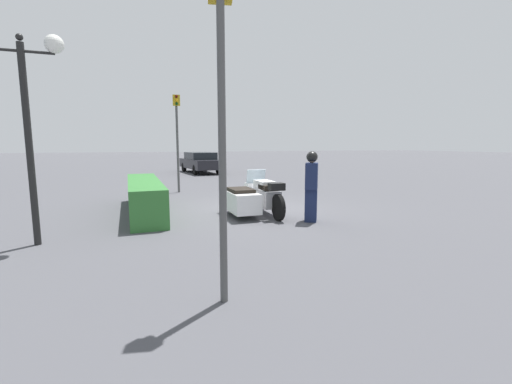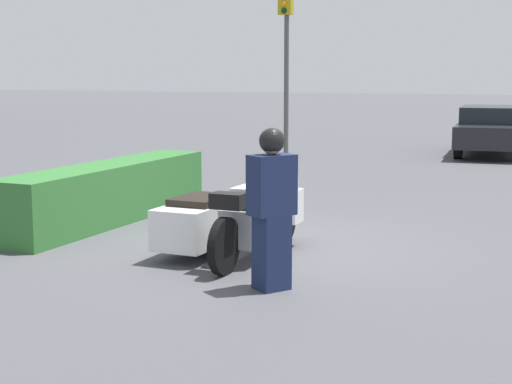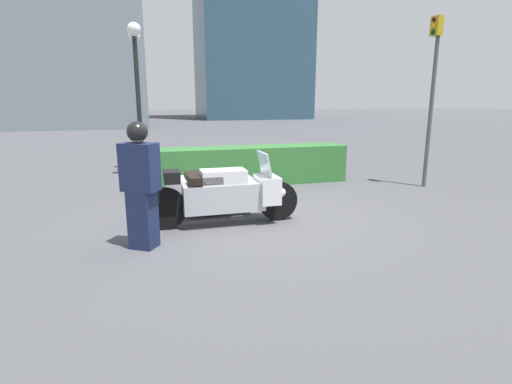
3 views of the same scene
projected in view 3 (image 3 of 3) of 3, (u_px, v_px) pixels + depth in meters
ground_plane at (259, 218)px, 6.85m from camera, size 160.00×160.00×0.00m
police_motorcycle at (221, 191)px, 6.76m from camera, size 2.50×1.34×1.16m
officer_rider at (141, 183)px, 5.29m from camera, size 0.54×0.49×1.71m
hedge_bush_curbside at (252, 165)px, 9.60m from camera, size 4.61×0.83×0.89m
twin_lamp_post at (136, 64)px, 10.28m from camera, size 0.33×1.38×3.81m
traffic_light_near at (433, 79)px, 8.82m from camera, size 0.23×0.26×3.73m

